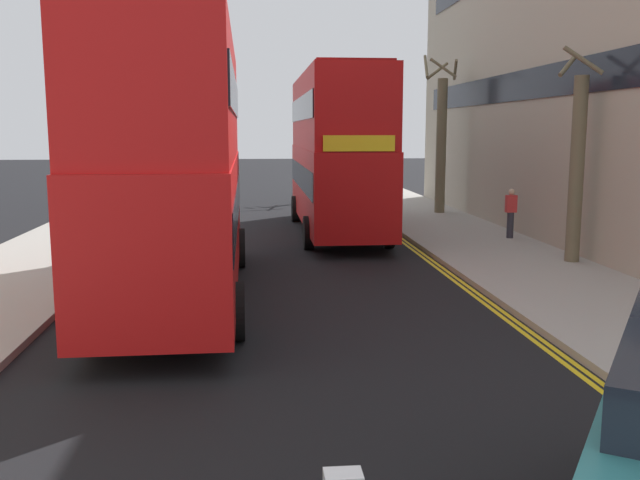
{
  "coord_description": "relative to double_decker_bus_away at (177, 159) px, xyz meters",
  "views": [
    {
      "loc": [
        -0.61,
        -0.67,
        3.65
      ],
      "look_at": [
        0.5,
        11.0,
        1.8
      ],
      "focal_mm": 39.16,
      "sensor_mm": 36.0,
      "label": 1
    }
  ],
  "objects": [
    {
      "name": "street_tree_near",
      "position": [
        10.18,
        2.58,
        -0.23
      ],
      "size": [
        1.4,
        1.38,
        5.84
      ],
      "color": "#6B6047",
      "rests_on": "sidewalk_right"
    },
    {
      "name": "sidewalk_right",
      "position": [
        8.73,
        1.41,
        -2.96
      ],
      "size": [
        4.0,
        80.0,
        0.14
      ],
      "primitive_type": "cube",
      "color": "#9E9991",
      "rests_on": "ground"
    },
    {
      "name": "kerb_line_outer",
      "position": [
        6.63,
        -0.59,
        -3.03
      ],
      "size": [
        0.1,
        56.0,
        0.01
      ],
      "primitive_type": "cube",
      "color": "yellow",
      "rests_on": "ground"
    },
    {
      "name": "street_tree_mid",
      "position": [
        7.31,
        22.53,
        0.59
      ],
      "size": [
        1.72,
        1.91,
        7.14
      ],
      "color": "#6B6047",
      "rests_on": "sidewalk_right"
    },
    {
      "name": "double_decker_bus_away",
      "position": [
        0.0,
        0.0,
        0.0
      ],
      "size": [
        2.88,
        10.83,
        5.64
      ],
      "color": "red",
      "rests_on": "ground"
    },
    {
      "name": "pedestrian_far",
      "position": [
        10.01,
        6.76,
        -2.04
      ],
      "size": [
        0.34,
        0.22,
        1.62
      ],
      "color": "#2D2D38",
      "rests_on": "sidewalk_right"
    },
    {
      "name": "double_decker_bus_oncoming",
      "position": [
        4.54,
        9.31,
        0.0
      ],
      "size": [
        2.81,
        10.81,
        5.64
      ],
      "color": "#B20F0F",
      "rests_on": "ground"
    },
    {
      "name": "kerb_line_inner",
      "position": [
        6.47,
        -0.59,
        -3.03
      ],
      "size": [
        0.1,
        56.0,
        0.01
      ],
      "primitive_type": "cube",
      "color": "yellow",
      "rests_on": "ground"
    },
    {
      "name": "sidewalk_left",
      "position": [
        -4.27,
        1.41,
        -2.96
      ],
      "size": [
        4.0,
        80.0,
        0.14
      ],
      "primitive_type": "cube",
      "color": "#9E9991",
      "rests_on": "ground"
    },
    {
      "name": "street_tree_far",
      "position": [
        9.58,
        14.03,
        0.16
      ],
      "size": [
        1.54,
        1.58,
        6.69
      ],
      "color": "#6B6047",
      "rests_on": "sidewalk_right"
    }
  ]
}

